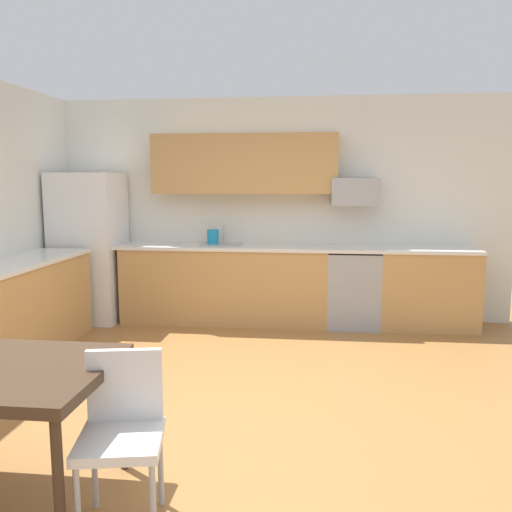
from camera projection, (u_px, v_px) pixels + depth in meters
name	position (u px, v px, depth m)	size (l,w,h in m)	color
ground_plane	(242.00, 401.00, 4.08)	(12.00, 12.00, 0.00)	#9E6B38
wall_back	(271.00, 209.00, 6.49)	(5.80, 0.10, 2.70)	silver
cabinet_run_back	(225.00, 285.00, 6.33)	(2.45, 0.60, 0.90)	tan
cabinet_run_back_right	(427.00, 290.00, 6.07)	(1.10, 0.60, 0.90)	tan
cabinet_run_left	(17.00, 311.00, 5.05)	(0.60, 2.00, 0.90)	tan
countertop_back	(268.00, 247.00, 6.21)	(4.80, 0.64, 0.04)	silver
countertop_left	(14.00, 263.00, 4.99)	(0.64, 2.00, 0.04)	silver
upper_cabinets_back	(244.00, 164.00, 6.23)	(2.20, 0.34, 0.70)	tan
refrigerator	(90.00, 247.00, 6.37)	(0.76, 0.70, 1.80)	white
oven_range	(353.00, 288.00, 6.16)	(0.60, 0.60, 0.91)	#999BA0
microwave	(355.00, 192.00, 6.10)	(0.54, 0.36, 0.32)	#9EA0A5
sink_basin	(221.00, 250.00, 6.28)	(0.48, 0.40, 0.14)	#A5A8AD
sink_faucet	(224.00, 235.00, 6.43)	(0.02, 0.02, 0.24)	#B2B5BA
chair_near_table	(122.00, 424.00, 2.59)	(0.47, 0.47, 0.85)	white
kettle	(213.00, 238.00, 6.32)	(0.14, 0.14, 0.20)	#198CBF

